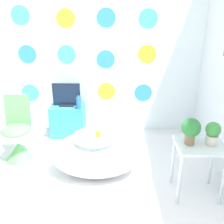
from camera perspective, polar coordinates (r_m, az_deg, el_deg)
wall_back_dotted at (r=3.79m, az=-5.42°, el=14.50°), size 4.22×0.05×2.60m
bathtub at (r=2.99m, az=-3.69°, el=-9.21°), size 0.99×0.60×0.49m
rubber_duck at (r=2.82m, az=-3.04°, el=-4.74°), size 0.06×0.07×0.07m
chair at (r=3.46m, az=-19.83°, el=-5.75°), size 0.36×0.36×0.81m
tv_cabinet at (r=3.91m, az=-9.53°, el=-1.77°), size 0.47×0.35×0.46m
tv at (r=3.77m, az=-9.89°, el=3.49°), size 0.39×0.12×0.33m
vase at (r=3.65m, az=-7.25°, el=1.97°), size 0.07×0.07×0.19m
side_table at (r=2.72m, az=18.38°, el=-8.79°), size 0.46×0.38×0.57m
potted_plant_left at (r=2.58m, az=16.81°, el=-3.56°), size 0.18×0.18×0.26m
potted_plant_right at (r=2.65m, az=21.08°, el=-4.18°), size 0.14×0.14×0.23m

